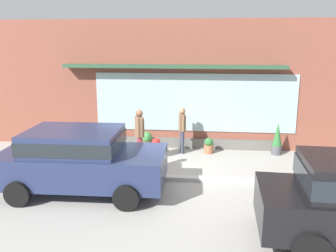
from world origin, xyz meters
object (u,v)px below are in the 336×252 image
pedestrian_with_handbag (139,131)px  potted_plant_window_left (209,146)px  fire_hydrant (156,153)px  potted_plant_window_center (277,140)px  potted_plant_doorstep (146,140)px  parked_car_navy (80,157)px  pedestrian_passerby (182,127)px  potted_plant_low_front (110,136)px

pedestrian_with_handbag → potted_plant_window_left: size_ratio=3.11×
fire_hydrant → potted_plant_window_center: (3.88, 1.82, 0.03)m
fire_hydrant → potted_plant_doorstep: fire_hydrant is taller
fire_hydrant → parked_car_navy: bearing=-130.4°
pedestrian_passerby → potted_plant_doorstep: 1.43m
pedestrian_with_handbag → potted_plant_window_left: pedestrian_with_handbag is taller
potted_plant_low_front → potted_plant_window_left: size_ratio=1.33×
potted_plant_low_front → potted_plant_window_center: (5.91, -0.34, 0.14)m
fire_hydrant → pedestrian_with_handbag: 0.97m
fire_hydrant → potted_plant_window_center: 4.29m
parked_car_navy → pedestrian_passerby: bearing=55.2°
potted_plant_window_center → potted_plant_window_left: (-2.30, -0.13, -0.26)m
fire_hydrant → potted_plant_doorstep: 1.98m
potted_plant_doorstep → potted_plant_window_left: potted_plant_doorstep is taller
parked_car_navy → potted_plant_window_center: 6.71m
pedestrian_with_handbag → parked_car_navy: (-1.05, -2.50, -0.08)m
potted_plant_window_center → parked_car_navy: bearing=-145.8°
parked_car_navy → potted_plant_window_left: size_ratio=7.68×
pedestrian_passerby → potted_plant_window_left: bearing=79.5°
parked_car_navy → potted_plant_doorstep: parked_car_navy is taller
parked_car_navy → fire_hydrant: bearing=47.9°
fire_hydrant → parked_car_navy: (-1.66, -1.94, 0.43)m
potted_plant_window_left → fire_hydrant: bearing=-133.0°
fire_hydrant → potted_plant_low_front: fire_hydrant is taller
fire_hydrant → potted_plant_doorstep: size_ratio=1.47×
pedestrian_with_handbag → potted_plant_window_left: bearing=-91.8°
potted_plant_window_center → pedestrian_passerby: bearing=-176.3°
potted_plant_low_front → potted_plant_window_center: bearing=-3.3°
fire_hydrant → potted_plant_doorstep: bearing=108.3°
fire_hydrant → parked_car_navy: parked_car_navy is taller
fire_hydrant → parked_car_navy: 2.59m
parked_car_navy → potted_plant_doorstep: bearing=73.2°
potted_plant_window_left → potted_plant_doorstep: bearing=175.3°
pedestrian_passerby → pedestrian_with_handbag: bearing=-65.8°
pedestrian_with_handbag → potted_plant_window_center: (4.49, 1.27, -0.47)m
parked_car_navy → potted_plant_window_center: parked_car_navy is taller
parked_car_navy → potted_plant_low_front: bearing=93.5°
pedestrian_with_handbag → pedestrian_passerby: 1.66m
fire_hydrant → potted_plant_window_center: bearing=25.2°
pedestrian_passerby → potted_plant_window_left: pedestrian_passerby is taller
parked_car_navy → potted_plant_low_front: parked_car_navy is taller
pedestrian_passerby → potted_plant_doorstep: bearing=-117.1°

